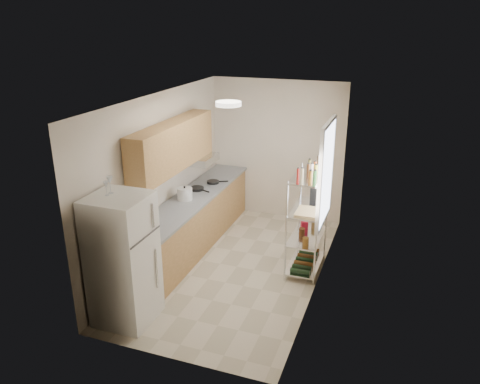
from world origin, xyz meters
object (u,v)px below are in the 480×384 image
Objects in this scene: espresso_machine at (317,193)px; rice_cooker at (185,194)px; cutting_board at (308,212)px; refrigerator at (123,260)px; frying_pan_large at (197,189)px.

rice_cooker is at bearing -166.61° from espresso_machine.
espresso_machine is (0.03, 0.48, 0.12)m from cutting_board.
refrigerator reaches higher than espresso_machine.
cutting_board is at bearing -3.95° from rice_cooker.
cutting_board is (2.02, -0.61, 0.10)m from frying_pan_large.
espresso_machine is (2.03, 0.35, 0.14)m from rice_cooker.
cutting_board is 1.59× the size of espresso_machine.
refrigerator is 6.94× the size of frying_pan_large.
cutting_board is 0.50m from espresso_machine.
rice_cooker reaches higher than cutting_board.
rice_cooker is 2.07m from espresso_machine.
cutting_board reaches higher than frying_pan_large.
rice_cooker is at bearing 92.94° from refrigerator.
rice_cooker is 2.01m from cutting_board.
espresso_machine is at bearing 16.05° from frying_pan_large.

